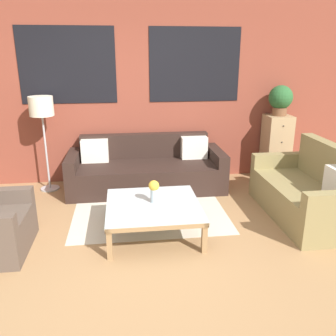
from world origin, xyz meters
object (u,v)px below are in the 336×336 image
coffee_table (153,208)px  potted_plant (281,99)px  couch_dark (146,171)px  settee_vintage (308,193)px  flower_vase (154,189)px  floor_lamp (42,111)px  drawer_cabinet (276,147)px

coffee_table → potted_plant: 2.89m
couch_dark → coffee_table: (-0.03, -1.45, 0.04)m
settee_vintage → flower_vase: 1.95m
flower_vase → potted_plant: bearing=37.0°
settee_vintage → potted_plant: size_ratio=3.43×
couch_dark → floor_lamp: 1.73m
coffee_table → settee_vintage: bearing=5.6°
drawer_cabinet → coffee_table: bearing=-142.4°
couch_dark → settee_vintage: settee_vintage is taller
couch_dark → drawer_cabinet: size_ratio=2.23×
couch_dark → floor_lamp: size_ratio=1.65×
settee_vintage → coffee_table: settee_vintage is taller
coffee_table → flower_vase: bearing=73.5°
couch_dark → potted_plant: size_ratio=4.90×
potted_plant → flower_vase: 2.79m
floor_lamp → flower_vase: size_ratio=5.38×
couch_dark → potted_plant: potted_plant is taller
drawer_cabinet → potted_plant: (-0.00, 0.00, 0.78)m
coffee_table → potted_plant: (2.15, 1.66, 0.98)m
settee_vintage → flower_vase: bearing=-175.8°
drawer_cabinet → settee_vintage: bearing=-97.8°
floor_lamp → drawer_cabinet: floor_lamp is taller
drawer_cabinet → flower_vase: (-2.14, -1.61, 0.00)m
drawer_cabinet → flower_vase: size_ratio=3.98×
drawer_cabinet → potted_plant: size_ratio=2.20×
settee_vintage → drawer_cabinet: size_ratio=1.56×
floor_lamp → flower_vase: (1.45, -1.53, -0.67)m
settee_vintage → floor_lamp: (-3.39, 1.38, 0.88)m
couch_dark → flower_vase: couch_dark is taller
coffee_table → drawer_cabinet: (2.15, 1.66, 0.20)m
settee_vintage → floor_lamp: 3.77m
settee_vintage → coffee_table: bearing=-174.4°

